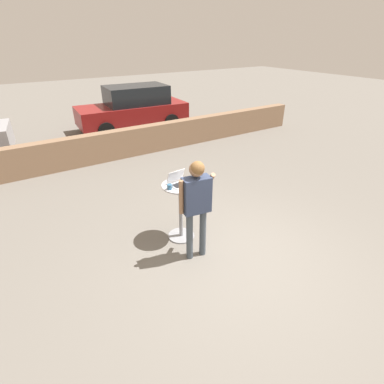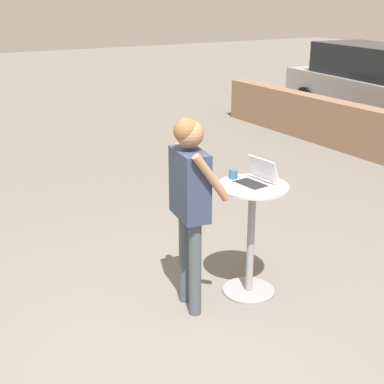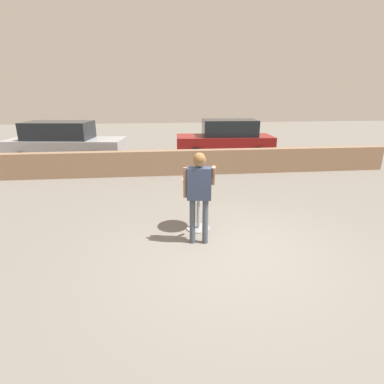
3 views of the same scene
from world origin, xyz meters
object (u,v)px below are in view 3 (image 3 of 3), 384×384
(cafe_table, at_px, (198,200))
(parked_car_near_street, at_px, (64,143))
(standing_person, at_px, (199,186))
(coffee_mug, at_px, (187,178))
(laptop, at_px, (198,176))
(parked_car_further_down, at_px, (226,139))

(cafe_table, bearing_deg, parked_car_near_street, 124.06)
(cafe_table, height_order, standing_person, standing_person)
(standing_person, xyz_separation_m, parked_car_near_street, (-4.45, 7.30, -0.29))
(cafe_table, distance_m, coffee_mug, 0.54)
(laptop, relative_size, parked_car_further_down, 0.08)
(standing_person, xyz_separation_m, parked_car_further_down, (2.25, 7.91, -0.32))
(coffee_mug, distance_m, parked_car_near_street, 7.98)
(cafe_table, height_order, coffee_mug, coffee_mug)
(parked_car_near_street, bearing_deg, parked_car_further_down, 5.26)
(standing_person, height_order, parked_car_near_street, standing_person)
(laptop, bearing_deg, parked_car_further_down, 73.26)
(coffee_mug, bearing_deg, parked_car_near_street, 122.46)
(laptop, xyz_separation_m, parked_car_near_street, (-4.51, 6.65, -0.30))
(parked_car_further_down, bearing_deg, coffee_mug, -108.20)
(standing_person, relative_size, parked_car_further_down, 0.41)
(laptop, bearing_deg, cafe_table, -79.64)
(cafe_table, xyz_separation_m, laptop, (-0.01, 0.03, 0.49))
(coffee_mug, xyz_separation_m, parked_car_further_down, (2.42, 7.35, -0.32))
(coffee_mug, xyz_separation_m, parked_car_near_street, (-4.28, 6.73, -0.29))
(standing_person, distance_m, parked_car_further_down, 8.23)
(laptop, height_order, parked_car_near_street, parked_car_near_street)
(coffee_mug, bearing_deg, standing_person, -73.59)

